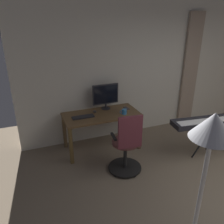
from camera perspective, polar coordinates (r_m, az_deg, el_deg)
The scene contains 11 objects.
back_room_partition at distance 5.23m, azimuth 12.83°, elevation 10.84°, with size 6.25×0.10×2.77m, color beige.
curtain_right_panel at distance 5.55m, azimuth 18.76°, elevation 9.47°, with size 0.37×0.06×2.51m, color tan.
desk at distance 4.34m, azimuth -2.60°, elevation -1.59°, with size 1.41×0.67×0.73m.
office_chair at distance 3.73m, azimuth 3.68°, elevation -8.44°, with size 0.56×0.56×1.07m.
computer_monitor at distance 4.44m, azimuth -1.61°, elevation 4.21°, with size 0.51×0.18×0.49m.
computer_keyboard at distance 4.17m, azimuth -7.17°, elevation -1.20°, with size 0.39×0.13×0.02m, color #232328.
computer_mouse at distance 4.36m, azimuth -4.28°, elevation 0.12°, with size 0.06×0.10×0.04m, color #333338.
cell_phone_by_monitor at distance 4.55m, azimuth 3.57°, elevation 0.97°, with size 0.07×0.14×0.01m, color #333338.
mug_coffee at distance 4.27m, azimuth 3.02°, elevation 0.07°, with size 0.13×0.09×0.10m.
piano_keyboard at distance 4.35m, azimuth 22.33°, elevation -2.39°, with size 1.27×0.49×0.77m.
floor_lamp at distance 1.64m, azimuth 22.17°, elevation -12.61°, with size 0.28×0.28×1.91m.
Camera 1 is at (2.91, 1.33, 2.43)m, focal length 36.91 mm.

